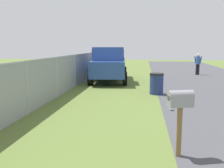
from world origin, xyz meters
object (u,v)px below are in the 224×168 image
at_px(pedestrian, 198,63).
at_px(trash_bin, 157,84).
at_px(mailbox, 180,104).
at_px(pickup_truck, 109,63).

bearing_deg(pedestrian, trash_bin, -1.39).
distance_m(trash_bin, pedestrian, 8.77).
relative_size(mailbox, pedestrian, 0.83).
distance_m(pickup_truck, trash_bin, 4.66).
relative_size(pickup_truck, pedestrian, 3.26).
distance_m(mailbox, trash_bin, 6.40).
bearing_deg(mailbox, pickup_truck, -0.97).
xyz_separation_m(pickup_truck, trash_bin, (-3.76, -2.69, -0.62)).
distance_m(pickup_truck, pedestrian, 7.48).
height_order(mailbox, pickup_truck, pickup_truck).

